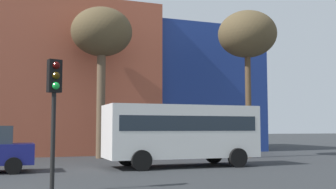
# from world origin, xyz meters

# --- Properties ---
(building_backdrop) EXTENTS (36.02, 12.56, 12.04)m
(building_backdrop) POSITION_xyz_m (0.53, 21.88, 4.91)
(building_backdrop) COLOR #B2563D
(building_backdrop) RESTS_ON ground_plane
(white_bus) EXTENTS (6.80, 2.62, 2.72)m
(white_bus) POSITION_xyz_m (7.94, 7.25, 1.62)
(white_bus) COLOR white
(white_bus) RESTS_ON ground_plane
(traffic_light_island) EXTENTS (0.41, 0.40, 3.58)m
(traffic_light_island) POSITION_xyz_m (1.92, 1.56, 2.64)
(traffic_light_island) COLOR black
(traffic_light_island) RESTS_ON ground_plane
(bare_tree_0) EXTENTS (3.57, 3.57, 8.78)m
(bare_tree_0) POSITION_xyz_m (5.52, 13.64, 7.18)
(bare_tree_0) COLOR brown
(bare_tree_0) RESTS_ON ground_plane
(bare_tree_1) EXTENTS (3.50, 3.50, 8.74)m
(bare_tree_1) POSITION_xyz_m (13.83, 11.20, 7.25)
(bare_tree_1) COLOR brown
(bare_tree_1) RESTS_ON ground_plane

